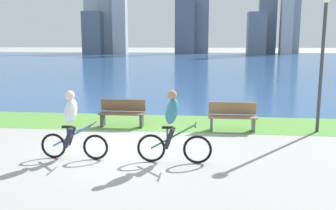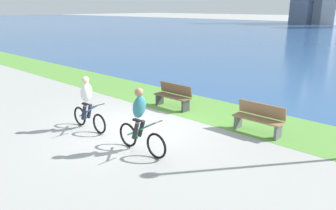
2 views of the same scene
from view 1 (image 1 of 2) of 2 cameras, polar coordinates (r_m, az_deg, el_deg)
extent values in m
plane|color=#9E9E99|center=(9.91, -6.54, -6.50)|extent=(300.00, 300.00, 0.00)
cube|color=#59933D|center=(12.77, -3.59, -2.70)|extent=(120.00, 2.62, 0.01)
cube|color=#2D568C|center=(52.40, 3.84, 6.85)|extent=(300.00, 77.39, 0.00)
torus|color=black|center=(8.49, 4.61, -6.94)|extent=(0.67, 0.06, 0.67)
torus|color=black|center=(8.58, -2.63, -6.73)|extent=(0.67, 0.06, 0.67)
cylinder|color=#268C4C|center=(8.44, 0.80, -4.94)|extent=(1.05, 0.04, 0.62)
cylinder|color=#268C4C|center=(8.46, -0.12, -5.25)|extent=(0.04, 0.04, 0.48)
cube|color=black|center=(8.40, -0.12, -3.52)|extent=(0.24, 0.10, 0.05)
cylinder|color=black|center=(8.34, 4.32, -3.09)|extent=(0.03, 0.52, 0.03)
ellipsoid|color=teal|center=(8.31, 0.62, -0.99)|extent=(0.40, 0.36, 0.65)
sphere|color=#A57A59|center=(8.24, 0.62, 1.61)|extent=(0.22, 0.22, 0.22)
cylinder|color=#26262D|center=(8.55, 0.32, -4.94)|extent=(0.27, 0.11, 0.49)
cylinder|color=#26262D|center=(8.36, 0.18, -5.29)|extent=(0.27, 0.11, 0.49)
torus|color=black|center=(8.91, -11.22, -6.45)|extent=(0.61, 0.06, 0.61)
torus|color=black|center=(9.27, -17.41, -6.08)|extent=(0.61, 0.06, 0.61)
cylinder|color=blue|center=(9.02, -14.60, -4.56)|extent=(1.01, 0.04, 0.60)
cylinder|color=blue|center=(9.07, -15.37, -4.83)|extent=(0.04, 0.04, 0.46)
cube|color=black|center=(9.02, -15.44, -3.30)|extent=(0.24, 0.10, 0.05)
cylinder|color=black|center=(8.79, -11.65, -2.95)|extent=(0.03, 0.52, 0.03)
ellipsoid|color=white|center=(8.90, -14.93, -0.95)|extent=(0.40, 0.36, 0.65)
sphere|color=beige|center=(8.84, -15.04, 1.47)|extent=(0.22, 0.22, 0.22)
cylinder|color=#26262D|center=(9.14, -14.84, -4.64)|extent=(0.27, 0.11, 0.49)
cylinder|color=#26262D|center=(8.96, -15.29, -4.95)|extent=(0.27, 0.11, 0.49)
cube|color=olive|center=(11.63, 10.01, -1.85)|extent=(1.50, 0.45, 0.04)
cube|color=olive|center=(11.77, 9.99, -0.46)|extent=(1.50, 0.11, 0.40)
cube|color=#595960|center=(11.74, 13.15, -2.97)|extent=(0.08, 0.37, 0.45)
cube|color=#595960|center=(11.65, 6.78, -2.88)|extent=(0.08, 0.37, 0.45)
cube|color=brown|center=(12.08, -7.19, -1.33)|extent=(1.50, 0.45, 0.04)
cube|color=brown|center=(12.22, -7.01, 0.00)|extent=(1.50, 0.11, 0.40)
cube|color=#38383D|center=(12.00, -4.14, -2.45)|extent=(0.08, 0.37, 0.45)
cube|color=#38383D|center=(12.29, -10.12, -2.28)|extent=(0.08, 0.37, 0.45)
cylinder|color=#38383D|center=(12.07, 22.78, 5.24)|extent=(0.10, 0.10, 3.93)
cube|color=#B7B7BC|center=(88.30, -11.44, 14.55)|extent=(4.02, 3.03, 20.41)
cube|color=slate|center=(82.16, -11.59, 10.93)|extent=(4.04, 3.49, 9.04)
cube|color=#8C939E|center=(83.97, -9.42, 12.46)|extent=(3.46, 2.84, 13.39)
cube|color=slate|center=(87.27, -8.33, 10.74)|extent=(2.95, 2.47, 8.39)
cube|color=#B7B7BC|center=(82.02, -7.49, 12.75)|extent=(2.89, 2.55, 13.91)
cube|color=slate|center=(83.23, 2.66, 12.05)|extent=(4.33, 2.39, 11.78)
cube|color=slate|center=(82.62, 13.59, 10.81)|extent=(3.80, 3.94, 8.92)
cube|color=slate|center=(86.39, 15.24, 12.86)|extent=(3.76, 2.11, 15.45)
cube|color=#8C939E|center=(88.83, 18.73, 14.66)|extent=(3.31, 3.86, 21.81)
camera|label=2|loc=(5.90, 68.36, 11.90)|focal=35.01mm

